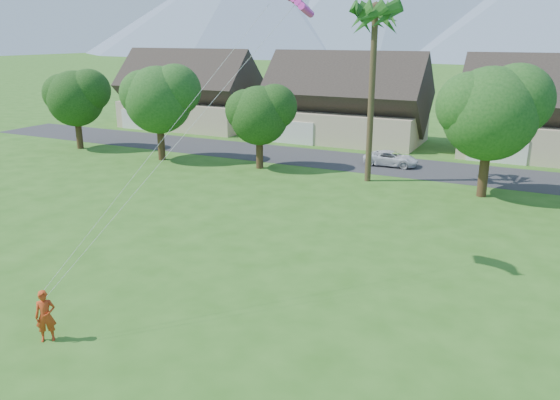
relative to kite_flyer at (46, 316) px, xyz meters
The scene contains 6 objects.
street 32.02m from the kite_flyer, 80.46° to the left, with size 90.00×7.00×0.01m, color #2D2D30.
kite_flyer is the anchor object (origin of this frame).
parked_car 31.77m from the kite_flyer, 83.62° to the left, with size 2.01×4.35×1.21m, color silver.
houses_row 41.05m from the kite_flyer, 81.86° to the left, with size 72.75×8.19×8.86m.
tree_row 26.12m from the kite_flyer, 80.72° to the left, with size 62.27×6.67×8.45m.
fan_palm 28.43m from the kite_flyer, 82.77° to the left, with size 3.00×3.00×13.80m.
Camera 1 is at (9.47, -9.08, 10.24)m, focal length 35.00 mm.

